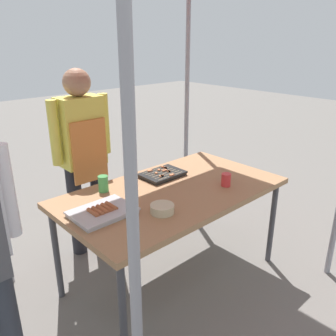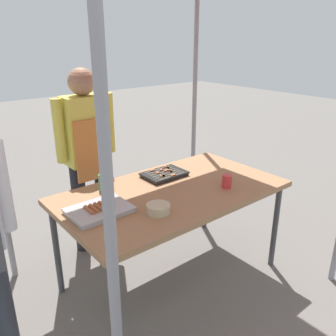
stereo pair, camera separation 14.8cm
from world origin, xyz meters
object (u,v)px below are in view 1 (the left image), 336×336
at_px(tray_meat_skewers, 162,174).
at_px(vendor_woman, 83,149).
at_px(condiment_bowl, 162,209).
at_px(drink_cup_by_wok, 103,184).
at_px(drink_cup_near_edge, 226,180).
at_px(stall_table, 173,196).
at_px(tray_grilled_sausages, 103,212).

relative_size(tray_meat_skewers, vendor_woman, 0.21).
relative_size(condiment_bowl, vendor_woman, 0.10).
bearing_deg(vendor_woman, drink_cup_by_wok, 74.78).
bearing_deg(vendor_woman, tray_meat_skewers, 122.24).
xyz_separation_m(drink_cup_near_edge, vendor_woman, (-0.57, 1.01, 0.12)).
distance_m(tray_meat_skewers, vendor_woman, 0.68).
distance_m(drink_cup_near_edge, drink_cup_by_wok, 0.88).
distance_m(stall_table, tray_meat_skewers, 0.27).
bearing_deg(vendor_woman, stall_table, 106.92).
height_order(stall_table, drink_cup_near_edge, drink_cup_near_edge).
height_order(drink_cup_near_edge, vendor_woman, vendor_woman).
bearing_deg(tray_meat_skewers, drink_cup_near_edge, -64.27).
xyz_separation_m(tray_grilled_sausages, condiment_bowl, (0.28, -0.23, 0.01)).
height_order(drink_cup_near_edge, drink_cup_by_wok, drink_cup_by_wok).
xyz_separation_m(tray_meat_skewers, drink_cup_by_wok, (-0.49, 0.07, 0.04)).
bearing_deg(stall_table, vendor_woman, 106.92).
bearing_deg(tray_grilled_sausages, vendor_woman, 67.12).
bearing_deg(stall_table, condiment_bowl, -144.09).
height_order(condiment_bowl, vendor_woman, vendor_woman).
distance_m(tray_meat_skewers, drink_cup_by_wok, 0.50).
height_order(tray_grilled_sausages, vendor_woman, vendor_woman).
relative_size(tray_grilled_sausages, tray_meat_skewers, 1.14).
distance_m(condiment_bowl, vendor_woman, 1.02).
relative_size(tray_meat_skewers, condiment_bowl, 2.20).
distance_m(tray_grilled_sausages, tray_meat_skewers, 0.72).
bearing_deg(stall_table, drink_cup_near_edge, -33.04).
bearing_deg(drink_cup_near_edge, tray_meat_skewers, 115.73).
relative_size(stall_table, tray_meat_skewers, 4.88).
relative_size(condiment_bowl, drink_cup_by_wok, 1.30).
relative_size(tray_meat_skewers, drink_cup_by_wok, 2.85).
bearing_deg(stall_table, tray_grilled_sausages, 177.94).
bearing_deg(vendor_woman, tray_grilled_sausages, 67.12).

